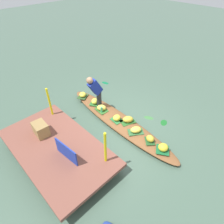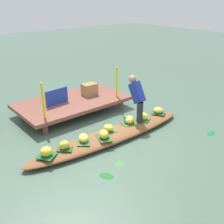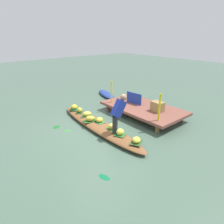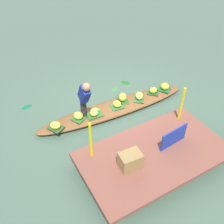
{
  "view_description": "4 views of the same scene",
  "coord_description": "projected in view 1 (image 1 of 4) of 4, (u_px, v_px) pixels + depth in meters",
  "views": [
    {
      "loc": [
        -3.09,
        3.27,
        4.12
      ],
      "look_at": [
        0.16,
        0.12,
        0.43
      ],
      "focal_mm": 30.75,
      "sensor_mm": 36.0,
      "label": 1
    },
    {
      "loc": [
        -3.74,
        -4.51,
        3.27
      ],
      "look_at": [
        0.42,
        0.47,
        0.45
      ],
      "focal_mm": 44.15,
      "sensor_mm": 36.0,
      "label": 2
    },
    {
      "loc": [
        5.02,
        -3.62,
        3.05
      ],
      "look_at": [
        0.14,
        0.51,
        0.51
      ],
      "focal_mm": 31.93,
      "sensor_mm": 36.0,
      "label": 3
    },
    {
      "loc": [
        2.81,
        4.77,
        4.55
      ],
      "look_at": [
        0.34,
        0.41,
        0.39
      ],
      "focal_mm": 40.87,
      "sensor_mm": 36.0,
      "label": 4
    }
  ],
  "objects": [
    {
      "name": "leaf_mat_1",
      "position": [
        128.0,
        122.0,
        5.85
      ],
      "size": [
        0.42,
        0.51,
        0.01
      ],
      "primitive_type": "cube",
      "rotation": [
        0.0,
        0.0,
        1.24
      ],
      "color": "#295F26",
      "rests_on": "vendor_boat"
    },
    {
      "name": "banana_bunch_7",
      "position": [
        150.0,
        139.0,
        5.18
      ],
      "size": [
        0.24,
        0.2,
        0.19
      ],
      "primitive_type": "ellipsoid",
      "rotation": [
        0.0,
        0.0,
        6.2
      ],
      "color": "gold",
      "rests_on": "vendor_boat"
    },
    {
      "name": "railing_post_east",
      "position": [
        50.0,
        102.0,
        5.58
      ],
      "size": [
        0.06,
        0.06,
        0.92
      ],
      "primitive_type": "cylinder",
      "color": "yellow",
      "rests_on": "dock_platform"
    },
    {
      "name": "market_banner",
      "position": [
        66.0,
        152.0,
        4.46
      ],
      "size": [
        0.73,
        0.1,
        0.45
      ],
      "primitive_type": "cube",
      "rotation": [
        0.0,
        0.0,
        0.1
      ],
      "color": "#1D3599",
      "rests_on": "dock_platform"
    },
    {
      "name": "drifting_plant_2",
      "position": [
        149.0,
        118.0,
        6.29
      ],
      "size": [
        0.35,
        0.29,
        0.01
      ],
      "primitive_type": "ellipsoid",
      "rotation": [
        0.0,
        0.0,
        0.47
      ],
      "color": "#3C763C",
      "rests_on": "ground"
    },
    {
      "name": "drifting_plant_1",
      "position": [
        105.0,
        83.0,
        8.02
      ],
      "size": [
        0.34,
        0.23,
        0.01
      ],
      "primitive_type": "ellipsoid",
      "rotation": [
        0.0,
        0.0,
        0.22
      ],
      "color": "#10673C",
      "rests_on": "ground"
    },
    {
      "name": "dock_platform",
      "position": [
        57.0,
        148.0,
        4.91
      ],
      "size": [
        3.2,
        1.8,
        0.37
      ],
      "color": "brown",
      "rests_on": "ground"
    },
    {
      "name": "banana_bunch_1",
      "position": [
        128.0,
        119.0,
        5.79
      ],
      "size": [
        0.36,
        0.39,
        0.19
      ],
      "primitive_type": "ellipsoid",
      "rotation": [
        0.0,
        0.0,
        4.12
      ],
      "color": "gold",
      "rests_on": "vendor_boat"
    },
    {
      "name": "vendor_boat",
      "position": [
        118.0,
        121.0,
        6.03
      ],
      "size": [
        4.49,
        0.9,
        0.2
      ],
      "primitive_type": "ellipsoid",
      "rotation": [
        0.0,
        0.0,
        -0.04
      ],
      "color": "brown",
      "rests_on": "ground"
    },
    {
      "name": "banana_bunch_2",
      "position": [
        163.0,
        147.0,
        4.94
      ],
      "size": [
        0.35,
        0.35,
        0.19
      ],
      "primitive_type": "ellipsoid",
      "rotation": [
        0.0,
        0.0,
        5.59
      ],
      "color": "yellow",
      "rests_on": "vendor_boat"
    },
    {
      "name": "railing_post_west",
      "position": [
        105.0,
        148.0,
        4.25
      ],
      "size": [
        0.06,
        0.06,
        0.92
      ],
      "primitive_type": "cylinder",
      "color": "yellow",
      "rests_on": "dock_platform"
    },
    {
      "name": "canal_water",
      "position": [
        118.0,
        123.0,
        6.09
      ],
      "size": [
        40.0,
        40.0,
        0.0
      ],
      "primitive_type": "plane",
      "color": "#465F4E",
      "rests_on": "ground"
    },
    {
      "name": "leaf_mat_7",
      "position": [
        150.0,
        141.0,
        5.24
      ],
      "size": [
        0.4,
        0.39,
        0.01
      ],
      "primitive_type": "cube",
      "rotation": [
        0.0,
        0.0,
        2.41
      ],
      "color": "#235226",
      "rests_on": "vendor_boat"
    },
    {
      "name": "banana_bunch_0",
      "position": [
        83.0,
        95.0,
        6.86
      ],
      "size": [
        0.35,
        0.35,
        0.15
      ],
      "primitive_type": "ellipsoid",
      "rotation": [
        0.0,
        0.0,
        5.5
      ],
      "color": "yellow",
      "rests_on": "vendor_boat"
    },
    {
      "name": "leaf_mat_0",
      "position": [
        83.0,
        96.0,
        6.91
      ],
      "size": [
        0.44,
        0.47,
        0.01
      ],
      "primitive_type": "cube",
      "rotation": [
        0.0,
        0.0,
        2.07
      ],
      "color": "#2D5026",
      "rests_on": "vendor_boat"
    },
    {
      "name": "banana_bunch_3",
      "position": [
        101.0,
        108.0,
        6.24
      ],
      "size": [
        0.37,
        0.36,
        0.19
      ],
      "primitive_type": "ellipsoid",
      "rotation": [
        0.0,
        0.0,
        0.71
      ],
      "color": "#F0D24C",
      "rests_on": "vendor_boat"
    },
    {
      "name": "leaf_mat_5",
      "position": [
        136.0,
        132.0,
        5.51
      ],
      "size": [
        0.48,
        0.51,
        0.01
      ],
      "primitive_type": "cube",
      "rotation": [
        0.0,
        0.0,
        0.94
      ],
      "color": "#326437",
      "rests_on": "vendor_boat"
    },
    {
      "name": "vendor_person",
      "position": [
        95.0,
        90.0,
        6.01
      ],
      "size": [
        0.21,
        0.54,
        1.18
      ],
      "color": "#28282D",
      "rests_on": "vendor_boat"
    },
    {
      "name": "banana_bunch_4",
      "position": [
        95.0,
        101.0,
        6.51
      ],
      "size": [
        0.31,
        0.32,
        0.19
      ],
      "primitive_type": "ellipsoid",
      "rotation": [
        0.0,
        0.0,
        3.6
      ],
      "color": "#EBE54A",
      "rests_on": "vendor_boat"
    },
    {
      "name": "produce_crate",
      "position": [
        41.0,
        129.0,
        5.1
      ],
      "size": [
        0.46,
        0.35,
        0.36
      ],
      "primitive_type": "cube",
      "rotation": [
        0.0,
        0.0,
        -0.07
      ],
      "color": "olive",
      "rests_on": "dock_platform"
    },
    {
      "name": "leaf_mat_4",
      "position": [
        95.0,
        103.0,
        6.57
      ],
      "size": [
        0.43,
        0.43,
        0.01
      ],
      "primitive_type": "cube",
      "rotation": [
        0.0,
        0.0,
        2.03
      ],
      "color": "#2E6A2E",
      "rests_on": "vendor_boat"
    },
    {
      "name": "banana_bunch_6",
      "position": [
        117.0,
        118.0,
        5.86
      ],
      "size": [
        0.26,
        0.28,
        0.17
      ],
      "primitive_type": "ellipsoid",
      "rotation": [
        0.0,
        0.0,
        4.88
      ],
      "color": "yellow",
      "rests_on": "vendor_boat"
    },
    {
      "name": "banana_bunch_5",
      "position": [
        136.0,
        130.0,
        5.46
      ],
      "size": [
        0.34,
        0.38,
        0.17
      ],
      "primitive_type": "ellipsoid",
      "rotation": [
        0.0,
        0.0,
        4.16
      ],
      "color": "#F2D84C",
      "rests_on": "vendor_boat"
    },
    {
      "name": "leaf_mat_6",
      "position": [
        117.0,
        120.0,
        5.91
      ],
      "size": [
        0.37,
        0.32,
        0.01
      ],
      "primitive_type": "cube",
      "rotation": [
        0.0,
        0.0,
        3.05
      ],
      "color": "#2D753A",
      "rests_on": "vendor_boat"
    },
    {
      "name": "water_bottle",
      "position": [
        102.0,
        110.0,
        6.15
      ],
      "size": [
        0.07,
        0.07,
        0.2
      ],
      "primitive_type": "cylinder",
      "color": "#46AF71",
      "rests_on": "vendor_boat"
    },
    {
      "name": "drifting_plant_0",
      "position": [
        164.0,
        123.0,
        6.11
      ],
      "size": [
        0.3,
        0.35,
        0.01
      ],
      "primitive_type": "ellipsoid",
      "rotation": [
        0.0,
        0.0,
        1.98
      ],
      "color": "#1A6124",
      "rests_on": "ground"
    },
    {
      "name": "leaf_mat_3",
      "position": [
        102.0,
        110.0,
        6.3
      ],
      "size": [
        0.43,
        0.32,
        0.01
      ],
      "primitive_type": "cube",
      "rotation": [
        0.0,
        0.0,
        3.07
      ],
      "color": "#346D2B",
      "rests_on": "vendor_boat"
    },
    {
      "name": "leaf_mat_2",
      "position": [
        163.0,
        150.0,
        5.0
      ],
      "size": [
        0.47,
        0.47,
        0.01
      ],
      "primitive_type": "cube",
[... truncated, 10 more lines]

